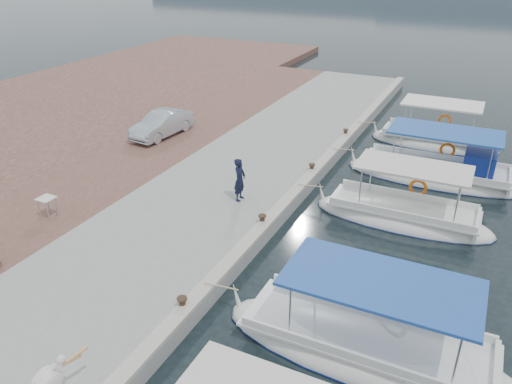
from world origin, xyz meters
The scene contains 13 objects.
ground centered at (0.00, 0.00, 0.00)m, with size 400.00×400.00×0.00m, color black.
concrete_quay centered at (-3.00, 5.00, 0.25)m, with size 6.00×40.00×0.50m, color gray.
quay_curb centered at (-0.22, 5.00, 0.56)m, with size 0.44×40.00×0.12m, color #ADA999.
cobblestone_strip centered at (-8.00, 5.00, 0.25)m, with size 4.00×40.00×0.50m, color brown.
fishing_caique_b centered at (4.34, -2.47, 0.12)m, with size 7.51×2.48×2.83m.
fishing_caique_c centered at (3.86, 4.71, 0.13)m, with size 6.53×2.15×2.83m.
fishing_caique_d centered at (4.49, 9.07, 0.19)m, with size 7.58×2.50×2.83m.
fishing_caique_e centered at (3.74, 13.44, 0.12)m, with size 6.30×2.40×2.83m.
mooring_bollards centered at (-0.35, 1.50, 0.69)m, with size 0.28×20.28×0.33m.
pelican centered at (-1.14, -7.24, 1.04)m, with size 0.73×1.33×1.04m.
fisherman centered at (-1.89, 2.79, 1.33)m, with size 0.61×0.40×1.66m, color black.
parked_car centered at (-8.71, 7.43, 1.11)m, with size 1.30×3.73×1.23m, color #ADBBC6.
folding_table centered at (-7.41, -1.32, 1.02)m, with size 0.55×0.55×0.73m.
Camera 1 is at (5.98, -12.15, 9.13)m, focal length 35.00 mm.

